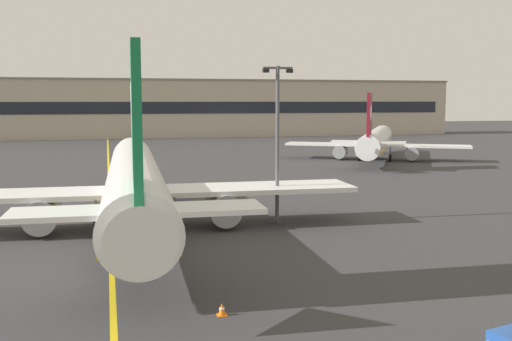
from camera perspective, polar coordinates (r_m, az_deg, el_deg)
ground_plane at (r=32.30m, az=-12.96°, el=-10.03°), size 400.00×400.00×0.00m
taxiway_centreline at (r=61.65m, az=-13.64°, el=-2.07°), size 1.73×180.00×0.01m
airliner_foreground at (r=43.27m, az=-11.36°, el=-1.18°), size 32.17×41.50×11.65m
airliner_background at (r=93.69m, az=11.22°, el=2.72°), size 26.12×32.53×10.06m
apron_lamp_post at (r=44.67m, az=2.03°, el=2.73°), size 2.24×0.90×11.64m
safety_cone_by_nose_gear at (r=59.53m, az=-10.81°, el=-2.07°), size 0.44×0.44×0.55m
safety_cone_by_tail at (r=26.63m, az=-3.23°, el=-12.94°), size 0.44×0.44×0.55m
terminal_building at (r=150.68m, az=-9.75°, el=5.79°), size 153.75×12.40×14.14m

